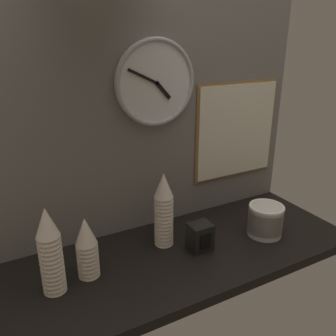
% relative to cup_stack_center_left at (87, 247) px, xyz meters
% --- Properties ---
extents(ground_plane, '(1.60, 0.56, 0.04)m').
position_rel_cup_stack_center_left_xyz_m(ground_plane, '(0.28, -0.02, -0.14)').
color(ground_plane, black).
extents(wall_tiled_back, '(1.60, 0.03, 1.05)m').
position_rel_cup_stack_center_left_xyz_m(wall_tiled_back, '(0.28, 0.24, 0.41)').
color(wall_tiled_back, slate).
rests_on(wall_tiled_back, ground_plane).
extents(cup_stack_center_left, '(0.08, 0.08, 0.23)m').
position_rel_cup_stack_center_left_xyz_m(cup_stack_center_left, '(0.00, 0.00, 0.00)').
color(cup_stack_center_left, beige).
rests_on(cup_stack_center_left, ground_plane).
extents(cup_stack_center_right, '(0.08, 0.08, 0.31)m').
position_rel_cup_stack_center_left_xyz_m(cup_stack_center_right, '(0.33, 0.05, 0.04)').
color(cup_stack_center_right, beige).
rests_on(cup_stack_center_right, ground_plane).
extents(cup_stack_left, '(0.08, 0.08, 0.31)m').
position_rel_cup_stack_center_left_xyz_m(cup_stack_left, '(-0.12, -0.02, 0.04)').
color(cup_stack_left, beige).
rests_on(cup_stack_left, ground_plane).
extents(bowl_stack_far_right, '(0.15, 0.15, 0.14)m').
position_rel_cup_stack_center_left_xyz_m(bowl_stack_far_right, '(0.75, -0.09, -0.04)').
color(bowl_stack_far_right, beige).
rests_on(bowl_stack_far_right, ground_plane).
extents(wall_clock, '(0.35, 0.03, 0.35)m').
position_rel_cup_stack_center_left_xyz_m(wall_clock, '(0.38, 0.21, 0.52)').
color(wall_clock, white).
extents(menu_board, '(0.45, 0.01, 0.46)m').
position_rel_cup_stack_center_left_xyz_m(menu_board, '(0.81, 0.22, 0.27)').
color(menu_board, olive).
extents(napkin_dispenser, '(0.09, 0.08, 0.11)m').
position_rel_cup_stack_center_left_xyz_m(napkin_dispenser, '(0.44, -0.05, -0.06)').
color(napkin_dispenser, black).
rests_on(napkin_dispenser, ground_plane).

